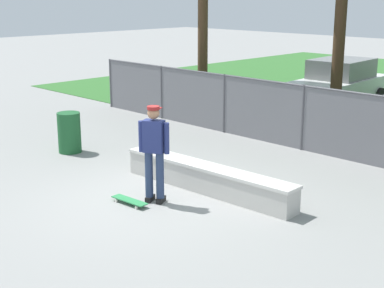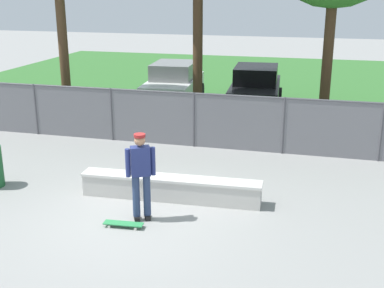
% 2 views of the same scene
% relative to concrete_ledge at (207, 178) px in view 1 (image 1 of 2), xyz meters
% --- Properties ---
extents(ground_plane, '(80.00, 80.00, 0.00)m').
position_rel_concrete_ledge_xyz_m(ground_plane, '(-0.47, -1.09, -0.27)').
color(ground_plane, gray).
extents(concrete_ledge, '(4.09, 0.66, 0.54)m').
position_rel_concrete_ledge_xyz_m(concrete_ledge, '(0.00, 0.00, 0.00)').
color(concrete_ledge, '#B7B5AD').
rests_on(concrete_ledge, ground).
extents(skateboarder, '(0.55, 0.40, 1.84)m').
position_rel_concrete_ledge_xyz_m(skateboarder, '(-0.27, -1.13, 0.76)').
color(skateboarder, black).
rests_on(skateboarder, ground).
extents(skateboard, '(0.81, 0.26, 0.09)m').
position_rel_concrete_ledge_xyz_m(skateboard, '(-0.52, -1.54, -0.20)').
color(skateboard, '#2D8C4C').
rests_on(skateboard, ground).
extents(chainlink_fence, '(15.76, 0.07, 1.64)m').
position_rel_concrete_ledge_xyz_m(chainlink_fence, '(-0.47, 3.92, 0.63)').
color(chainlink_fence, '#4C4C51').
rests_on(chainlink_fence, ground).
extents(car_white, '(2.23, 4.31, 1.66)m').
position_rel_concrete_ledge_xyz_m(car_white, '(-2.68, 9.28, 0.57)').
color(car_white, silver).
rests_on(car_white, ground).
extents(trash_bin, '(0.56, 0.56, 0.99)m').
position_rel_concrete_ledge_xyz_m(trash_bin, '(-4.38, -0.31, 0.22)').
color(trash_bin, '#1E592D').
rests_on(trash_bin, ground).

